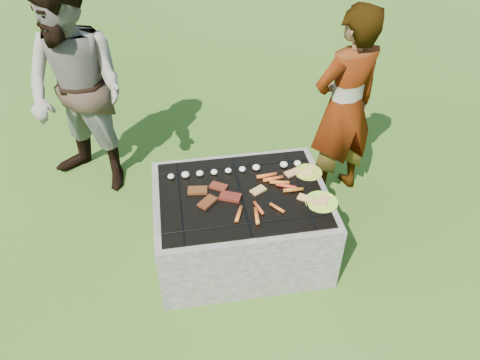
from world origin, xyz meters
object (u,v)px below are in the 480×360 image
object	(u,v)px
bystander	(78,93)
fire_pit	(241,225)
cook	(344,108)
plate_near	(321,202)
plate_far	(308,172)

from	to	relation	value
bystander	fire_pit	bearing A→B (deg)	-6.10
cook	fire_pit	bearing A→B (deg)	15.04
plate_near	bystander	xyz separation A→B (m)	(-1.77, 1.28, 0.35)
fire_pit	plate_near	xyz separation A→B (m)	(0.56, -0.19, 0.33)
plate_far	plate_near	distance (m)	0.35
plate_far	bystander	world-z (taller)	bystander
plate_far	plate_near	xyz separation A→B (m)	(-0.00, -0.35, 0.00)
fire_pit	plate_far	bearing A→B (deg)	16.06
plate_near	cook	bearing A→B (deg)	62.87
plate_far	bystander	size ratio (longest dim) A/B	0.13
plate_far	bystander	xyz separation A→B (m)	(-1.77, 0.93, 0.35)
fire_pit	plate_far	xyz separation A→B (m)	(0.56, 0.16, 0.33)
plate_near	plate_far	bearing A→B (deg)	89.93
fire_pit	plate_near	distance (m)	0.68
plate_far	plate_near	world-z (taller)	plate_near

